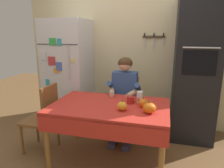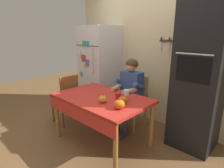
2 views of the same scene
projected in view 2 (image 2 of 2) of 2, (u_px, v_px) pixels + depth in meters
ground_plane at (98, 143)px, 2.80m from camera, size 10.00×10.00×0.00m
back_wall_assembly at (152, 53)px, 3.37m from camera, size 3.70×0.13×2.60m
refrigerator at (100, 70)px, 3.87m from camera, size 0.68×0.71×1.80m
wall_oven at (199, 77)px, 2.53m from camera, size 0.60×0.64×2.10m
dining_table at (100, 102)px, 2.68m from camera, size 1.40×0.90×0.74m
chair_behind_person at (135, 99)px, 3.24m from camera, size 0.40×0.40×0.93m
seated_person at (129, 89)px, 3.04m from camera, size 0.47×0.55×1.25m
chair_left_side at (67, 98)px, 3.32m from camera, size 0.40×0.40×0.93m
coffee_mug at (118, 96)px, 2.59m from camera, size 0.12×0.09×0.09m
wine_glass at (126, 93)px, 2.54m from camera, size 0.08×0.08×0.14m
pumpkin_large at (119, 104)px, 2.23m from camera, size 0.14×0.14×0.14m
pumpkin_medium at (123, 100)px, 2.41m from camera, size 0.12×0.12×0.12m
pumpkin_small at (103, 99)px, 2.44m from camera, size 0.11×0.11×0.12m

